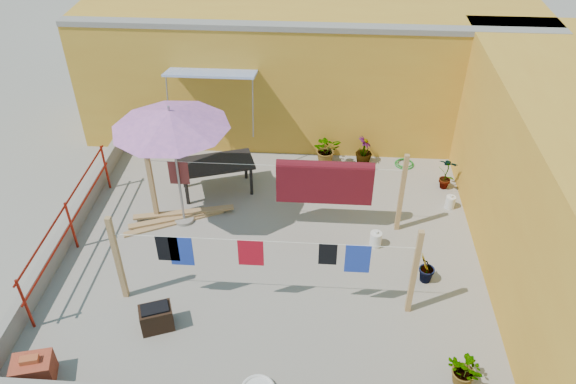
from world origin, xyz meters
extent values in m
plane|color=#9E998E|center=(0.00, 0.00, 0.00)|extent=(80.00, 80.00, 0.00)
cube|color=gold|center=(0.50, 4.70, 1.60)|extent=(11.00, 2.40, 3.20)
cube|color=gray|center=(0.50, 3.65, 3.15)|extent=(11.00, 0.35, 0.12)
cube|color=#2D51B2|center=(-1.60, 3.15, 2.25)|extent=(2.00, 0.79, 0.22)
cylinder|color=gray|center=(-2.55, 2.78, 1.60)|extent=(0.03, 0.30, 1.28)
cylinder|color=gray|center=(-0.65, 2.78, 1.60)|extent=(0.03, 0.30, 1.28)
cube|color=gold|center=(5.20, 0.00, 1.60)|extent=(2.40, 9.00, 3.20)
cube|color=gray|center=(-4.08, 0.00, 0.22)|extent=(0.16, 7.30, 0.44)
cylinder|color=maroon|center=(-3.85, -2.20, 0.55)|extent=(0.05, 0.05, 1.10)
cylinder|color=maroon|center=(-3.85, -0.20, 0.55)|extent=(0.05, 0.05, 1.10)
cylinder|color=maroon|center=(-3.85, 1.80, 0.55)|extent=(0.05, 0.05, 1.10)
cylinder|color=maroon|center=(-3.85, -0.20, 1.05)|extent=(0.04, 4.20, 0.04)
cylinder|color=maroon|center=(-3.85, -0.20, 0.60)|extent=(0.04, 4.20, 0.04)
cube|color=tan|center=(-2.50, -1.40, 0.90)|extent=(0.09, 0.09, 1.80)
cube|color=tan|center=(2.50, -1.40, 0.90)|extent=(0.09, 0.09, 1.80)
cube|color=tan|center=(2.50, 0.80, 0.90)|extent=(0.09, 0.09, 1.80)
cube|color=tan|center=(-2.50, 0.80, 0.90)|extent=(0.09, 0.09, 1.80)
cylinder|color=silver|center=(0.00, -1.40, 1.45)|extent=(5.00, 0.01, 0.01)
cylinder|color=silver|center=(0.00, 0.80, 1.45)|extent=(5.00, 0.01, 0.01)
cube|color=#520D16|center=(0.98, 0.80, 1.08)|extent=(1.90, 0.22, 0.85)
cube|color=black|center=(1.15, 0.80, 1.15)|extent=(0.34, 0.02, 0.59)
cube|color=maroon|center=(-1.91, 0.80, 1.19)|extent=(0.40, 0.02, 0.53)
cube|color=#1F37A9|center=(-1.37, -1.40, 1.14)|extent=(0.39, 0.02, 0.61)
cube|color=black|center=(-1.60, -1.40, 1.19)|extent=(0.37, 0.02, 0.52)
cube|color=#AC0D1E|center=(-0.21, -1.40, 1.18)|extent=(0.42, 0.02, 0.54)
cube|color=#1F37A9|center=(1.55, -1.40, 1.16)|extent=(0.42, 0.02, 0.59)
cube|color=black|center=(1.06, -1.40, 1.23)|extent=(0.30, 0.02, 0.44)
cylinder|color=gray|center=(-1.92, 0.75, 0.03)|extent=(0.40, 0.40, 0.07)
cylinder|color=gray|center=(-1.92, 0.75, 1.28)|extent=(0.05, 0.05, 2.56)
cone|color=#CF6FB9|center=(-1.92, 0.75, 2.43)|extent=(2.87, 2.87, 0.36)
cylinder|color=gray|center=(-1.92, 0.75, 2.63)|extent=(0.04, 0.04, 0.11)
cube|color=black|center=(-1.39, 1.87, 0.73)|extent=(1.79, 1.27, 0.06)
cube|color=black|center=(-1.95, 1.34, 0.35)|extent=(0.06, 0.06, 0.71)
cube|color=black|center=(-2.16, 1.95, 0.35)|extent=(0.06, 0.06, 0.71)
cube|color=black|center=(-0.62, 1.78, 0.35)|extent=(0.06, 0.06, 0.71)
cube|color=black|center=(-0.82, 2.39, 0.35)|extent=(0.06, 0.06, 0.71)
cube|color=#B6442A|center=(-3.36, -3.20, 0.21)|extent=(0.68, 0.57, 0.43)
cube|color=#AE5828|center=(-3.36, -3.20, 0.47)|extent=(0.29, 0.19, 0.09)
cube|color=tan|center=(-2.10, 0.65, 0.02)|extent=(1.94, 1.07, 0.04)
cube|color=tan|center=(-2.02, 0.77, 0.07)|extent=(2.00, 0.91, 0.04)
cube|color=tan|center=(-1.94, 0.89, 0.12)|extent=(2.07, 0.63, 0.04)
cube|color=black|center=(-1.75, -2.07, 0.22)|extent=(0.63, 0.53, 0.45)
cube|color=black|center=(-1.75, -2.07, 0.46)|extent=(0.51, 0.41, 0.04)
cylinder|color=silver|center=(3.70, 1.59, 0.14)|extent=(0.21, 0.21, 0.28)
cylinder|color=silver|center=(3.70, 1.59, 0.30)|extent=(0.06, 0.06, 0.05)
cylinder|color=silver|center=(2.03, 0.25, 0.16)|extent=(0.24, 0.24, 0.32)
cylinder|color=silver|center=(2.03, 0.25, 0.34)|extent=(0.06, 0.06, 0.05)
torus|color=#1A7825|center=(2.90, 3.20, 0.02)|extent=(0.46, 0.46, 0.03)
torus|color=#1A7825|center=(2.90, 3.20, 0.05)|extent=(0.39, 0.39, 0.03)
imported|color=#225F1B|center=(1.02, 3.20, 0.36)|extent=(0.73, 0.66, 0.72)
imported|color=#225F1B|center=(1.90, 3.20, 0.35)|extent=(0.39, 0.39, 0.70)
imported|color=#225F1B|center=(3.70, 2.31, 0.41)|extent=(0.52, 0.45, 0.83)
imported|color=#225F1B|center=(2.88, -0.69, 0.33)|extent=(0.44, 0.46, 0.66)
imported|color=#225F1B|center=(3.20, -2.82, 0.30)|extent=(0.72, 0.71, 0.60)
camera|label=1|loc=(0.87, -8.17, 7.49)|focal=35.00mm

